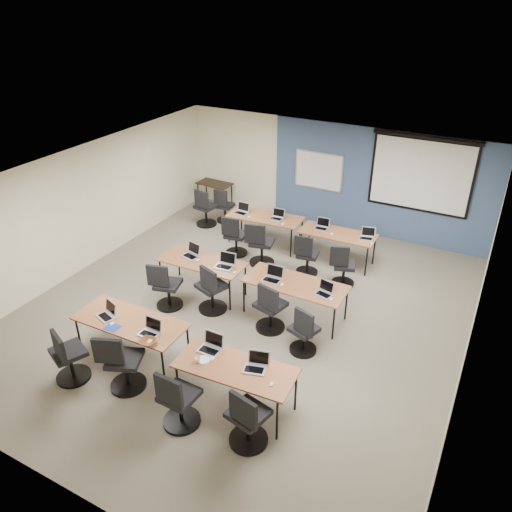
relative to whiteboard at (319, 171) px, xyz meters
The scene contains 58 objects.
floor 4.67m from the whiteboard, 86.12° to the right, with size 8.00×9.00×0.02m, color #6B6354.
ceiling 4.61m from the whiteboard, 86.12° to the right, with size 8.00×9.00×0.02m, color white.
wall_back 0.32m from the whiteboard, 13.87° to the left, with size 8.00×0.04×2.70m, color beige.
wall_front 8.93m from the whiteboard, 88.08° to the right, with size 8.00×0.04×2.70m, color beige.
wall_left 5.77m from the whiteboard, 129.90° to the right, with size 0.04×9.00×2.70m, color beige.
wall_right 6.17m from the whiteboard, 45.83° to the right, with size 0.04×9.00×2.70m, color beige.
blue_accent_panel 1.55m from the whiteboard, ahead, with size 5.50×0.04×2.70m, color #3D5977.
whiteboard is the anchor object (origin of this frame).
projector_screen 2.54m from the whiteboard, ahead, with size 2.40×0.10×1.82m.
training_table_front_left 6.57m from the whiteboard, 96.44° to the right, with size 1.93×0.80×0.73m.
training_table_front_right 6.83m from the whiteboard, 78.26° to the right, with size 1.80×0.75×0.73m.
training_table_mid_left 4.38m from the whiteboard, 100.58° to the right, with size 1.78×0.74×0.73m.
training_table_mid_right 4.36m from the whiteboard, 73.57° to the right, with size 1.94×0.81×0.73m.
training_table_back_left 1.98m from the whiteboard, 110.95° to the right, with size 1.79×0.75×0.73m.
training_table_back_right 2.25m from the whiteboard, 55.60° to the right, with size 1.70×0.71×0.73m.
laptop_0 6.68m from the whiteboard, 99.94° to the right, with size 0.32×0.27×0.24m.
mouse_0 6.80m from the whiteboard, 97.84° to the right, with size 0.06×0.10×0.03m, color white.
task_chair_0 7.61m from the whiteboard, 99.34° to the right, with size 0.59×0.55×1.03m.
laptop_1 6.62m from the whiteboard, 91.88° to the right, with size 0.31×0.27×0.24m.
mouse_1 6.82m from the whiteboard, 90.74° to the right, with size 0.06×0.10×0.03m, color white.
task_chair_1 7.25m from the whiteboard, 92.80° to the right, with size 0.61×0.57×1.05m.
laptop_2 6.56m from the whiteboard, 82.48° to the right, with size 0.34×0.29×0.25m.
mouse_2 6.77m from the whiteboard, 81.53° to the right, with size 0.07×0.11×0.04m, color white.
task_chair_2 7.51m from the whiteboard, 83.36° to the right, with size 0.55×0.55×1.03m.
laptop_3 6.76m from the whiteboard, 75.70° to the right, with size 0.32×0.27×0.25m.
mouse_3 7.05m from the whiteboard, 73.34° to the right, with size 0.06×0.09×0.03m, color white.
task_chair_3 7.54m from the whiteboard, 75.29° to the right, with size 0.55×0.55×1.03m.
laptop_4 4.34m from the whiteboard, 104.79° to the right, with size 0.34×0.29×0.26m.
mouse_4 4.40m from the whiteboard, 101.55° to the right, with size 0.06×0.10×0.04m, color white.
task_chair_4 5.26m from the whiteboard, 102.47° to the right, with size 0.53×0.53×1.01m.
laptop_5 4.25m from the whiteboard, 93.61° to the right, with size 0.35×0.30×0.27m.
mouse_5 4.39m from the whiteboard, 89.64° to the right, with size 0.06×0.10×0.04m, color white.
task_chair_5 4.85m from the whiteboard, 93.19° to the right, with size 0.59×0.56×1.04m.
laptop_6 4.32m from the whiteboard, 79.38° to the right, with size 0.35×0.29×0.26m.
mouse_6 4.48m from the whiteboard, 76.60° to the right, with size 0.06×0.10×0.04m, color white.
task_chair_6 4.96m from the whiteboard, 78.08° to the right, with size 0.55×0.55×1.02m.
laptop_7 4.63m from the whiteboard, 66.49° to the right, with size 0.30×0.25×0.23m.
mouse_7 4.81m from the whiteboard, 65.21° to the right, with size 0.06×0.10×0.04m, color white.
task_chair_7 5.47m from the whiteboard, 70.39° to the right, with size 0.50×0.48×0.96m.
laptop_8 2.27m from the whiteboard, 125.04° to the right, with size 0.33×0.28×0.25m.
mouse_8 2.28m from the whiteboard, 116.24° to the right, with size 0.06×0.09×0.03m, color white.
task_chair_8 2.92m from the whiteboard, 111.91° to the right, with size 0.52×0.52×1.00m.
laptop_9 1.83m from the whiteboard, 101.58° to the right, with size 0.30×0.26×0.23m.
mouse_9 2.05m from the whiteboard, 92.44° to the right, with size 0.06×0.10×0.04m, color white.
task_chair_9 2.86m from the whiteboard, 96.06° to the right, with size 0.58×0.57×1.05m.
laptop_10 1.96m from the whiteboard, 64.90° to the right, with size 0.30×0.26×0.23m.
mouse_10 2.27m from the whiteboard, 59.55° to the right, with size 0.06×0.10×0.03m, color white.
task_chair_10 2.90m from the whiteboard, 72.70° to the right, with size 0.49×0.49×0.97m.
laptop_11 2.58m from the whiteboard, 42.35° to the right, with size 0.31×0.26×0.23m.
mouse_11 2.86m from the whiteboard, 43.13° to the right, with size 0.06×0.09×0.03m, color white.
task_chair_11 3.29m from the whiteboard, 58.01° to the right, with size 0.50×0.48×0.97m.
blue_mousepad 6.85m from the whiteboard, 97.29° to the right, with size 0.24×0.20×0.01m, color #1E34A2.
snack_bowl 6.85m from the whiteboard, 90.75° to the right, with size 0.31×0.31×0.07m, color #8E6021.
snack_plate 6.83m from the whiteboard, 82.47° to the right, with size 0.20×0.20×0.01m, color white.
coffee_cup 6.91m from the whiteboard, 82.91° to the right, with size 0.08×0.08×0.07m, color silver.
utility_table 3.03m from the whiteboard, behind, with size 0.97×0.54×0.75m.
spare_chair_a 2.67m from the whiteboard, 153.87° to the right, with size 0.46×0.46×0.95m.
spare_chair_b 3.10m from the whiteboard, 149.10° to the right, with size 0.54×0.54×1.02m.
Camera 1 is at (3.97, -7.01, 5.67)m, focal length 35.00 mm.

